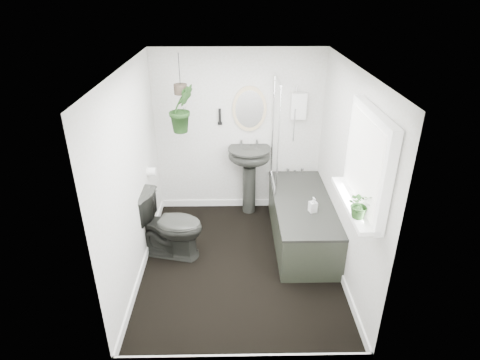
{
  "coord_description": "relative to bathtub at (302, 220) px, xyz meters",
  "views": [
    {
      "loc": [
        -0.07,
        -3.85,
        3.05
      ],
      "look_at": [
        0.0,
        0.15,
        1.05
      ],
      "focal_mm": 30.0,
      "sensor_mm": 36.0,
      "label": 1
    }
  ],
  "objects": [
    {
      "name": "toilet",
      "position": [
        -1.65,
        -0.27,
        0.13
      ],
      "size": [
        0.9,
        0.64,
        0.83
      ],
      "primitive_type": "imported",
      "rotation": [
        0.0,
        0.0,
        1.33
      ],
      "color": "black",
      "rests_on": "floor"
    },
    {
      "name": "wall_right",
      "position": [
        0.36,
        -0.5,
        0.86
      ],
      "size": [
        0.02,
        2.8,
        2.3
      ],
      "primitive_type": "cube",
      "color": "white",
      "rests_on": "ground"
    },
    {
      "name": "bathtub",
      "position": [
        0.0,
        0.0,
        0.0
      ],
      "size": [
        0.72,
        1.72,
        0.58
      ],
      "primitive_type": null,
      "color": "black",
      "rests_on": "floor"
    },
    {
      "name": "shower_box",
      "position": [
        0.0,
        0.84,
        1.26
      ],
      "size": [
        0.2,
        0.1,
        0.35
      ],
      "primitive_type": "cube",
      "color": "white",
      "rests_on": "wall_back"
    },
    {
      "name": "window_recess",
      "position": [
        0.29,
        -1.2,
        1.36
      ],
      "size": [
        0.08,
        1.0,
        0.9
      ],
      "primitive_type": "cube",
      "color": "white",
      "rests_on": "wall_right"
    },
    {
      "name": "pedestal_sink",
      "position": [
        -0.65,
        0.74,
        0.21
      ],
      "size": [
        0.69,
        0.63,
        1.0
      ],
      "primitive_type": null,
      "rotation": [
        0.0,
        0.0,
        -0.24
      ],
      "color": "black",
      "rests_on": "floor"
    },
    {
      "name": "floor",
      "position": [
        -0.8,
        -0.5,
        -0.3
      ],
      "size": [
        2.3,
        2.8,
        0.02
      ],
      "primitive_type": "cube",
      "color": "black",
      "rests_on": "ground"
    },
    {
      "name": "window_sill",
      "position": [
        0.22,
        -1.2,
        0.94
      ],
      "size": [
        0.18,
        1.0,
        0.04
      ],
      "primitive_type": "cube",
      "color": "white",
      "rests_on": "wall_right"
    },
    {
      "name": "wall_back",
      "position": [
        -0.8,
        0.91,
        0.86
      ],
      "size": [
        2.3,
        0.02,
        2.3
      ],
      "primitive_type": "cube",
      "color": "white",
      "rests_on": "ground"
    },
    {
      "name": "soap_bottle",
      "position": [
        0.07,
        -0.26,
        0.38
      ],
      "size": [
        0.11,
        0.11,
        0.19
      ],
      "primitive_type": "imported",
      "rotation": [
        0.0,
        0.0,
        0.29
      ],
      "color": "black",
      "rests_on": "bathtub"
    },
    {
      "name": "wall_front",
      "position": [
        -0.8,
        -1.91,
        0.86
      ],
      "size": [
        2.3,
        0.02,
        2.3
      ],
      "primitive_type": "cube",
      "color": "white",
      "rests_on": "ground"
    },
    {
      "name": "skirting",
      "position": [
        -0.8,
        -0.5,
        -0.24
      ],
      "size": [
        2.3,
        2.8,
        0.1
      ],
      "primitive_type": "cube",
      "color": "white",
      "rests_on": "floor"
    },
    {
      "name": "wall_sconce",
      "position": [
        -1.05,
        0.86,
        1.11
      ],
      "size": [
        0.04,
        0.04,
        0.22
      ],
      "primitive_type": "cylinder",
      "color": "black",
      "rests_on": "wall_back"
    },
    {
      "name": "bath_screen",
      "position": [
        -0.33,
        0.49,
        0.99
      ],
      "size": [
        0.04,
        0.72,
        1.4
      ],
      "primitive_type": null,
      "color": "silver",
      "rests_on": "bathtub"
    },
    {
      "name": "hanging_plant",
      "position": [
        -1.5,
        0.45,
        1.35
      ],
      "size": [
        0.42,
        0.4,
        0.6
      ],
      "primitive_type": "imported",
      "rotation": [
        0.0,
        0.0,
        0.56
      ],
      "color": "black",
      "rests_on": "ceiling"
    },
    {
      "name": "oval_mirror",
      "position": [
        -0.65,
        0.87,
        1.21
      ],
      "size": [
        0.46,
        0.03,
        0.62
      ],
      "primitive_type": "ellipsoid",
      "color": "#D2BA8E",
      "rests_on": "wall_back"
    },
    {
      "name": "hanging_pot",
      "position": [
        -1.5,
        0.45,
        1.59
      ],
      "size": [
        0.16,
        0.16,
        0.12
      ],
      "primitive_type": "cylinder",
      "color": "#362D23",
      "rests_on": "ceiling"
    },
    {
      "name": "window_blinds",
      "position": [
        0.24,
        -1.2,
        1.36
      ],
      "size": [
        0.01,
        0.86,
        0.76
      ],
      "primitive_type": "cube",
      "color": "white",
      "rests_on": "wall_right"
    },
    {
      "name": "sill_plant",
      "position": [
        0.19,
        -1.47,
        1.08
      ],
      "size": [
        0.23,
        0.2,
        0.24
      ],
      "primitive_type": "imported",
      "rotation": [
        0.0,
        0.0,
        -0.04
      ],
      "color": "black",
      "rests_on": "window_sill"
    },
    {
      "name": "wall_left",
      "position": [
        -1.96,
        -0.5,
        0.86
      ],
      "size": [
        0.02,
        2.8,
        2.3
      ],
      "primitive_type": "cube",
      "color": "white",
      "rests_on": "ground"
    },
    {
      "name": "ceiling",
      "position": [
        -0.8,
        -0.5,
        2.02
      ],
      "size": [
        2.3,
        2.8,
        0.02
      ],
      "primitive_type": "cube",
      "color": "white",
      "rests_on": "ground"
    },
    {
      "name": "toilet_roll_holder",
      "position": [
        -1.9,
        0.2,
        0.61
      ],
      "size": [
        0.11,
        0.11,
        0.11
      ],
      "primitive_type": "cylinder",
      "rotation": [
        0.0,
        1.57,
        0.0
      ],
      "color": "white",
      "rests_on": "wall_left"
    }
  ]
}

